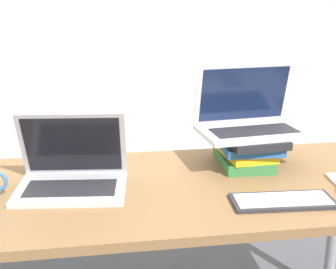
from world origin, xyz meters
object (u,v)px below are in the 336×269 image
object	(u,v)px
book_stack	(247,148)
laptop_left	(72,174)
laptop_on_books	(250,119)
wireless_keyboard	(283,201)

from	to	relation	value
book_stack	laptop_left	bearing A→B (deg)	-168.91
laptop_on_books	book_stack	bearing A→B (deg)	-129.03
laptop_left	wireless_keyboard	bearing A→B (deg)	-18.55
laptop_on_books	wireless_keyboard	world-z (taller)	laptop_on_books
laptop_left	laptop_on_books	size ratio (longest dim) A/B	0.94
laptop_left	wireless_keyboard	world-z (taller)	laptop_left
laptop_left	wireless_keyboard	distance (m)	0.68
laptop_left	book_stack	size ratio (longest dim) A/B	1.26
wireless_keyboard	laptop_on_books	bearing A→B (deg)	89.87
laptop_on_books	wireless_keyboard	size ratio (longest dim) A/B	1.24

